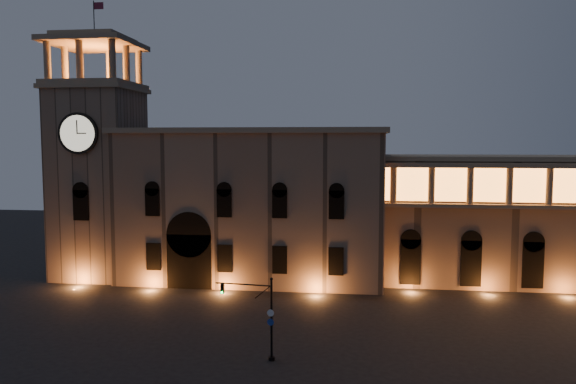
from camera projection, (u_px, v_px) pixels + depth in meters
The scene contains 5 objects.
ground at pixel (228, 344), 44.69m from camera, with size 160.00×160.00×0.00m, color black.
government_building at pixel (252, 204), 65.83m from camera, with size 30.80×12.80×17.60m.
clock_tower at pixel (99, 172), 66.81m from camera, with size 9.80×9.80×32.40m.
colonnade_wing at pixel (550, 219), 63.76m from camera, with size 40.60×11.50×14.50m.
traffic_light at pixel (261, 316), 41.27m from camera, with size 4.52×0.77×6.23m.
Camera 1 is at (10.12, -42.50, 16.11)m, focal length 35.00 mm.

